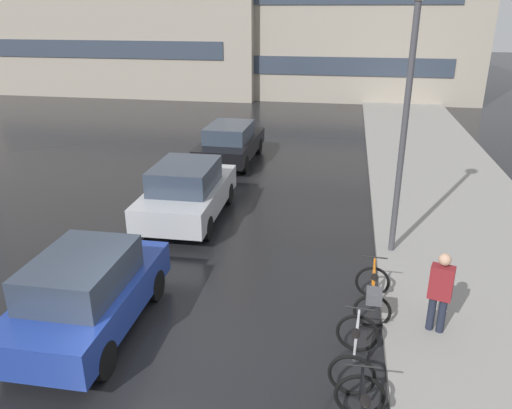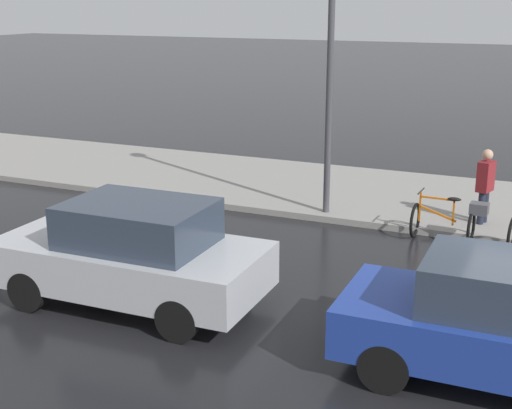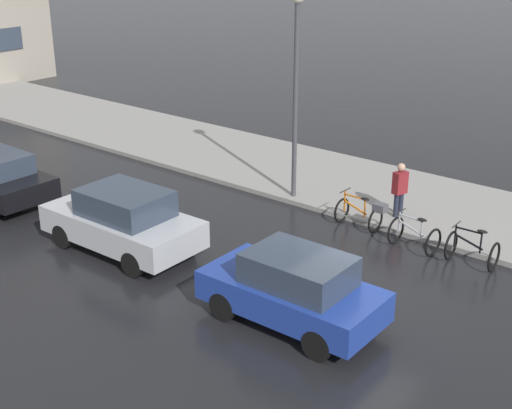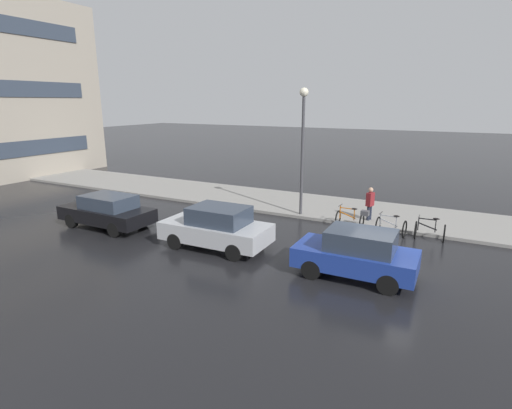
{
  "view_description": "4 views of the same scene",
  "coord_description": "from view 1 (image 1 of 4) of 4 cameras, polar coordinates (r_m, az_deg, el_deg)",
  "views": [
    {
      "loc": [
        2.68,
        -6.61,
        5.63
      ],
      "look_at": [
        0.74,
        3.96,
        1.4
      ],
      "focal_mm": 35.0,
      "sensor_mm": 36.0,
      "label": 1
    },
    {
      "loc": [
        -10.32,
        0.05,
        4.63
      ],
      "look_at": [
        -0.22,
        4.56,
        1.43
      ],
      "focal_mm": 50.0,
      "sensor_mm": 36.0,
      "label": 2
    },
    {
      "loc": [
        -12.39,
        -7.0,
        7.9
      ],
      "look_at": [
        -0.49,
        2.61,
        1.77
      ],
      "focal_mm": 50.0,
      "sensor_mm": 36.0,
      "label": 3
    },
    {
      "loc": [
        -13.93,
        -2.16,
        5.56
      ],
      "look_at": [
        -0.22,
        5.05,
        1.54
      ],
      "focal_mm": 28.0,
      "sensor_mm": 36.0,
      "label": 4
    }
  ],
  "objects": [
    {
      "name": "ground_plane",
      "position": [
        9.09,
        -9.56,
        -17.17
      ],
      "size": [
        140.0,
        140.0,
        0.0
      ],
      "primitive_type": "plane",
      "color": "black"
    },
    {
      "name": "streetlamp",
      "position": [
        11.53,
        17.09,
        12.87
      ],
      "size": [
        0.42,
        0.42,
        6.17
      ],
      "color": "#424247",
      "rests_on": "ground"
    },
    {
      "name": "bicycle_second",
      "position": [
        8.66,
        11.23,
        -16.12
      ],
      "size": [
        0.84,
        1.22,
        0.95
      ],
      "color": "black",
      "rests_on": "ground"
    },
    {
      "name": "car_silver",
      "position": [
        14.19,
        -7.87,
        1.51
      ],
      "size": [
        2.01,
        4.25,
        1.66
      ],
      "color": "#B2B5BA",
      "rests_on": "ground"
    },
    {
      "name": "bicycle_third",
      "position": [
        10.05,
        13.2,
        -9.99
      ],
      "size": [
        0.75,
        1.43,
        0.99
      ],
      "color": "black",
      "rests_on": "ground"
    },
    {
      "name": "pedestrian",
      "position": [
        9.56,
        20.29,
        -9.28
      ],
      "size": [
        0.45,
        0.34,
        1.7
      ],
      "color": "#1E2333",
      "rests_on": "ground"
    },
    {
      "name": "car_blue",
      "position": [
        9.73,
        -18.77,
        -9.5
      ],
      "size": [
        1.85,
        3.86,
        1.6
      ],
      "color": "navy",
      "rests_on": "ground"
    },
    {
      "name": "car_black",
      "position": [
        19.58,
        -2.95,
        7.1
      ],
      "size": [
        1.95,
        4.4,
        1.51
      ],
      "color": "black",
      "rests_on": "ground"
    },
    {
      "name": "sidewalk_kerb",
      "position": [
        17.83,
        20.57,
        1.9
      ],
      "size": [
        4.8,
        60.0,
        0.14
      ],
      "primitive_type": "cube",
      "color": "gray",
      "rests_on": "ground"
    }
  ]
}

